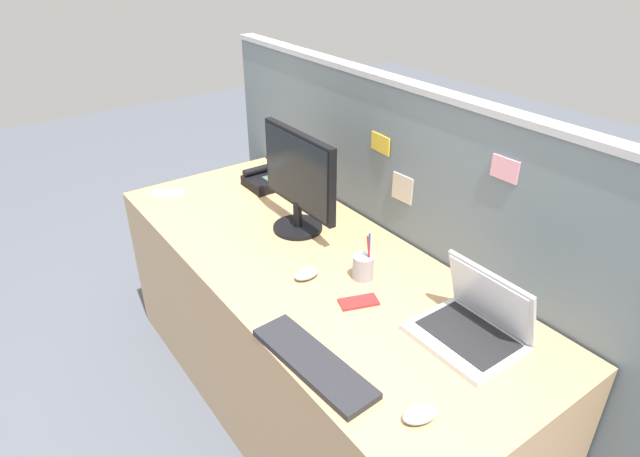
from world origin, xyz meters
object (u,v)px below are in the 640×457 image
(computer_mouse_right_hand, at_px, (307,274))
(cell_phone_red_case, at_px, (359,302))
(computer_mouse_left_hand, at_px, (420,414))
(desk_phone, at_px, (263,181))
(pen_cup, at_px, (363,267))
(desktop_monitor, at_px, (298,178))
(keyboard_main, at_px, (313,362))
(laptop, at_px, (475,322))
(cell_phone_silver_slab, at_px, (169,193))

(computer_mouse_right_hand, bearing_deg, cell_phone_red_case, 11.87)
(computer_mouse_right_hand, xyz_separation_m, computer_mouse_left_hand, (0.71, -0.13, 0.00))
(desk_phone, relative_size, pen_cup, 0.99)
(desk_phone, distance_m, computer_mouse_right_hand, 0.82)
(desktop_monitor, relative_size, computer_mouse_left_hand, 4.58)
(computer_mouse_left_hand, bearing_deg, keyboard_main, -148.42)
(computer_mouse_left_hand, height_order, cell_phone_red_case, computer_mouse_left_hand)
(laptop, distance_m, desk_phone, 1.35)
(cell_phone_silver_slab, distance_m, cell_phone_red_case, 1.21)
(cell_phone_silver_slab, bearing_deg, cell_phone_red_case, 43.98)
(pen_cup, relative_size, cell_phone_red_case, 1.38)
(laptop, relative_size, cell_phone_red_case, 2.36)
(computer_mouse_left_hand, bearing_deg, cell_phone_silver_slab, -167.26)
(computer_mouse_left_hand, relative_size, cell_phone_silver_slab, 0.65)
(computer_mouse_right_hand, relative_size, computer_mouse_left_hand, 1.00)
(desk_phone, xyz_separation_m, cell_phone_red_case, (1.01, -0.22, -0.02))
(computer_mouse_left_hand, distance_m, cell_phone_silver_slab, 1.67)
(laptop, bearing_deg, cell_phone_red_case, -151.64)
(desktop_monitor, relative_size, cell_phone_silver_slab, 3.00)
(desk_phone, bearing_deg, laptop, -1.48)
(pen_cup, bearing_deg, keyboard_main, -57.07)
(desktop_monitor, distance_m, cell_phone_red_case, 0.61)
(pen_cup, bearing_deg, desktop_monitor, 177.74)
(laptop, xyz_separation_m, pen_cup, (-0.45, -0.08, -0.01))
(desktop_monitor, height_order, cell_phone_silver_slab, desktop_monitor)
(desktop_monitor, bearing_deg, pen_cup, -2.26)
(desk_phone, height_order, cell_phone_red_case, desk_phone)
(cell_phone_silver_slab, bearing_deg, computer_mouse_right_hand, 42.85)
(keyboard_main, xyz_separation_m, pen_cup, (-0.26, 0.41, 0.04))
(laptop, bearing_deg, desktop_monitor, -176.29)
(computer_mouse_left_hand, bearing_deg, cell_phone_red_case, 171.18)
(cell_phone_red_case, bearing_deg, cell_phone_silver_slab, -150.81)
(keyboard_main, relative_size, computer_mouse_right_hand, 4.44)
(laptop, xyz_separation_m, computer_mouse_left_hand, (0.14, -0.37, -0.04))
(desktop_monitor, relative_size, pen_cup, 2.49)
(keyboard_main, height_order, pen_cup, pen_cup)
(laptop, xyz_separation_m, cell_phone_red_case, (-0.34, -0.18, -0.05))
(desktop_monitor, distance_m, pen_cup, 0.48)
(computer_mouse_right_hand, bearing_deg, laptop, 20.83)
(laptop, distance_m, computer_mouse_right_hand, 0.62)
(desktop_monitor, xyz_separation_m, cell_phone_red_case, (0.55, -0.13, -0.23))
(desktop_monitor, xyz_separation_m, desk_phone, (-0.46, 0.09, -0.20))
(computer_mouse_left_hand, relative_size, cell_phone_red_case, 0.75)
(desk_phone, height_order, computer_mouse_left_hand, desk_phone)
(computer_mouse_right_hand, distance_m, cell_phone_red_case, 0.24)
(keyboard_main, xyz_separation_m, computer_mouse_right_hand, (-0.38, 0.24, 0.01))
(desktop_monitor, height_order, pen_cup, desktop_monitor)
(keyboard_main, relative_size, pen_cup, 2.42)
(laptop, bearing_deg, desk_phone, 178.52)
(keyboard_main, bearing_deg, desktop_monitor, 145.19)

